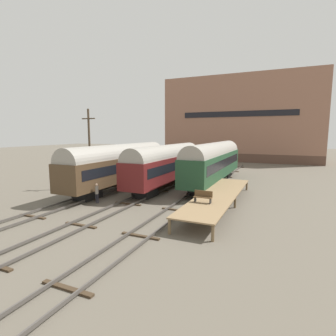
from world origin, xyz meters
The scene contains 12 objects.
ground_plane centered at (0.00, 0.00, 0.00)m, with size 200.00×200.00×0.00m, color #60594C.
track_left centered at (-4.71, 0.00, 0.14)m, with size 2.60×60.00×0.26m.
track_middle centered at (0.00, 0.00, 0.14)m, with size 2.60×60.00×0.26m.
track_right centered at (4.71, 0.00, 0.14)m, with size 2.60×60.00×0.26m.
train_car_maroon centered at (0.00, 5.49, 2.84)m, with size 2.89×16.23×4.99m.
train_car_green centered at (4.71, 9.33, 2.98)m, with size 2.89×18.53×5.20m.
train_car_brown centered at (-4.71, 2.81, 2.88)m, with size 3.05×17.42×5.08m.
station_platform centered at (7.57, -0.25, 1.03)m, with size 3.09×15.57×1.10m.
bench centered at (7.12, -3.64, 1.59)m, with size 1.40×0.40×0.91m.
person_worker centered at (-2.82, -3.76, 1.10)m, with size 0.32×0.32×1.81m.
utility_pole centered at (-7.82, 1.35, 4.68)m, with size 1.80×0.24×9.04m.
warehouse_building centered at (3.08, 41.00, 9.44)m, with size 34.10×10.79×18.87m.
Camera 1 is at (12.51, -22.44, 6.37)m, focal length 28.00 mm.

